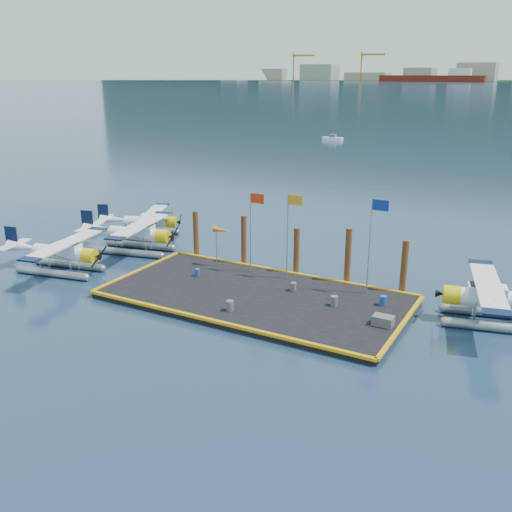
% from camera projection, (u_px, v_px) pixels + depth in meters
% --- Properties ---
extents(ground, '(4000.00, 4000.00, 0.00)m').
position_uv_depth(ground, '(255.00, 300.00, 38.51)').
color(ground, '#162D44').
rests_on(ground, ground).
extents(dock, '(20.00, 10.00, 0.40)m').
position_uv_depth(dock, '(255.00, 297.00, 38.45)').
color(dock, black).
rests_on(dock, ground).
extents(dock_bumpers, '(20.25, 10.25, 0.18)m').
position_uv_depth(dock_bumpers, '(255.00, 293.00, 38.36)').
color(dock_bumpers, '#CF8F0C').
rests_on(dock_bumpers, dock).
extents(seaplane_a, '(8.49, 9.27, 3.28)m').
position_uv_depth(seaplane_a, '(63.00, 255.00, 43.24)').
color(seaplane_a, gray).
rests_on(seaplane_a, ground).
extents(seaplane_b, '(8.71, 9.46, 3.35)m').
position_uv_depth(seaplane_b, '(138.00, 236.00, 48.12)').
color(seaplane_b, gray).
rests_on(seaplane_b, ground).
extents(seaplane_c, '(7.85, 8.24, 3.02)m').
position_uv_depth(seaplane_c, '(149.00, 223.00, 52.75)').
color(seaplane_c, gray).
rests_on(seaplane_c, ground).
extents(seaplane_d, '(8.86, 9.59, 3.40)m').
position_uv_depth(seaplane_d, '(493.00, 301.00, 34.40)').
color(seaplane_d, gray).
rests_on(seaplane_d, ground).
extents(drum_0, '(0.39, 0.39, 0.55)m').
position_uv_depth(drum_0, '(197.00, 273.00, 41.70)').
color(drum_0, navy).
rests_on(drum_0, dock).
extents(drum_2, '(0.46, 0.46, 0.65)m').
position_uv_depth(drum_2, '(334.00, 301.00, 36.42)').
color(drum_2, '#4F4E53').
rests_on(drum_2, dock).
extents(drum_3, '(0.47, 0.47, 0.67)m').
position_uv_depth(drum_3, '(230.00, 306.00, 35.64)').
color(drum_3, '#4F4E53').
rests_on(drum_3, dock).
extents(drum_4, '(0.45, 0.45, 0.64)m').
position_uv_depth(drum_4, '(383.00, 301.00, 36.47)').
color(drum_4, navy).
rests_on(drum_4, dock).
extents(drum_5, '(0.41, 0.41, 0.58)m').
position_uv_depth(drum_5, '(293.00, 287.00, 38.91)').
color(drum_5, '#4F4E53').
rests_on(drum_5, dock).
extents(crate, '(1.20, 0.80, 0.60)m').
position_uv_depth(crate, '(383.00, 321.00, 33.60)').
color(crate, '#4F4E53').
rests_on(crate, dock).
extents(flagpole_red, '(1.14, 0.08, 6.00)m').
position_uv_depth(flagpole_red, '(253.00, 220.00, 41.38)').
color(flagpole_red, gray).
rests_on(flagpole_red, dock).
extents(flagpole_yellow, '(1.14, 0.08, 6.20)m').
position_uv_depth(flagpole_yellow, '(290.00, 224.00, 39.96)').
color(flagpole_yellow, gray).
rests_on(flagpole_yellow, dock).
extents(flagpole_blue, '(1.14, 0.08, 6.50)m').
position_uv_depth(flagpole_blue, '(373.00, 233.00, 37.16)').
color(flagpole_blue, gray).
rests_on(flagpole_blue, dock).
extents(windsock, '(1.40, 0.44, 3.12)m').
position_uv_depth(windsock, '(221.00, 231.00, 42.99)').
color(windsock, gray).
rests_on(windsock, dock).
extents(piling_0, '(0.44, 0.44, 4.00)m').
position_uv_depth(piling_0, '(196.00, 235.00, 46.30)').
color(piling_0, '#4D2816').
rests_on(piling_0, ground).
extents(piling_1, '(0.44, 0.44, 4.20)m').
position_uv_depth(piling_1, '(244.00, 242.00, 44.20)').
color(piling_1, '#4D2816').
rests_on(piling_1, ground).
extents(piling_2, '(0.44, 0.44, 3.80)m').
position_uv_depth(piling_2, '(296.00, 253.00, 42.20)').
color(piling_2, '#4D2816').
rests_on(piling_2, ground).
extents(piling_3, '(0.44, 0.44, 4.30)m').
position_uv_depth(piling_3, '(348.00, 258.00, 40.28)').
color(piling_3, '#4D2816').
rests_on(piling_3, ground).
extents(piling_4, '(0.44, 0.44, 4.00)m').
position_uv_depth(piling_4, '(404.00, 269.00, 38.49)').
color(piling_4, '#4D2816').
rests_on(piling_4, ground).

